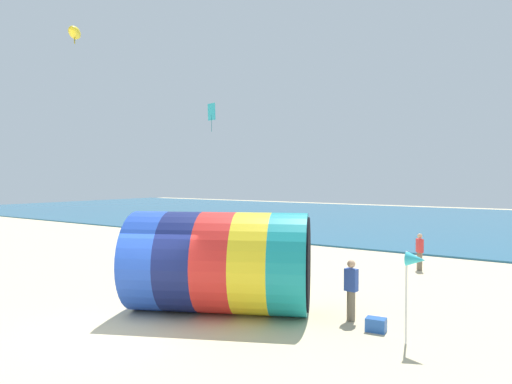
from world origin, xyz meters
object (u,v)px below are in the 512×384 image
object	(u,v)px
giant_inflatable_tube	(220,262)
kite_yellow_parafoil	(74,33)
kite_cyan_diamond	(212,112)
beach_flag	(415,263)
bystander_near_water	(420,252)
kite_handler	(351,289)
cooler_box	(376,325)

from	to	relation	value
giant_inflatable_tube	kite_yellow_parafoil	world-z (taller)	kite_yellow_parafoil
kite_cyan_diamond	giant_inflatable_tube	bearing A→B (deg)	-49.52
beach_flag	bystander_near_water	bearing A→B (deg)	103.60
kite_handler	cooler_box	xyz separation A→B (m)	(0.91, -0.50, -0.72)
kite_cyan_diamond	beach_flag	distance (m)	21.87
kite_handler	kite_yellow_parafoil	size ratio (longest dim) A/B	1.38
beach_flag	cooler_box	size ratio (longest dim) A/B	4.43
giant_inflatable_tube	kite_handler	xyz separation A→B (m)	(3.67, 1.41, -0.63)
kite_yellow_parafoil	cooler_box	world-z (taller)	kite_yellow_parafoil
kite_yellow_parafoil	bystander_near_water	distance (m)	17.45
bystander_near_water	beach_flag	xyz separation A→B (m)	(2.28, -9.44, 1.20)
kite_yellow_parafoil	beach_flag	xyz separation A→B (m)	(13.86, -0.23, -8.05)
kite_handler	kite_cyan_diamond	distance (m)	20.16
kite_yellow_parafoil	cooler_box	bearing A→B (deg)	1.19
kite_cyan_diamond	kite_handler	bearing A→B (deg)	-38.07
cooler_box	bystander_near_water	bearing A→B (deg)	97.37
kite_handler	bystander_near_water	size ratio (longest dim) A/B	1.07
bystander_near_water	beach_flag	distance (m)	9.78
giant_inflatable_tube	bystander_near_water	bearing A→B (deg)	70.83
kite_yellow_parafoil	bystander_near_water	bearing A→B (deg)	38.50
kite_yellow_parafoil	beach_flag	world-z (taller)	kite_yellow_parafoil
giant_inflatable_tube	kite_handler	distance (m)	3.98
kite_handler	bystander_near_water	xyz separation A→B (m)	(-0.24, 8.44, -0.07)
giant_inflatable_tube	beach_flag	xyz separation A→B (m)	(5.71, 0.42, 0.51)
giant_inflatable_tube	kite_cyan_diamond	world-z (taller)	kite_cyan_diamond
beach_flag	kite_cyan_diamond	bearing A→B (deg)	143.23
kite_handler	beach_flag	world-z (taller)	beach_flag
giant_inflatable_tube	bystander_near_water	world-z (taller)	giant_inflatable_tube
bystander_near_water	cooler_box	distance (m)	9.04
kite_cyan_diamond	cooler_box	size ratio (longest dim) A/B	3.65
kite_yellow_parafoil	beach_flag	distance (m)	16.03
kite_yellow_parafoil	bystander_near_water	size ratio (longest dim) A/B	0.78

